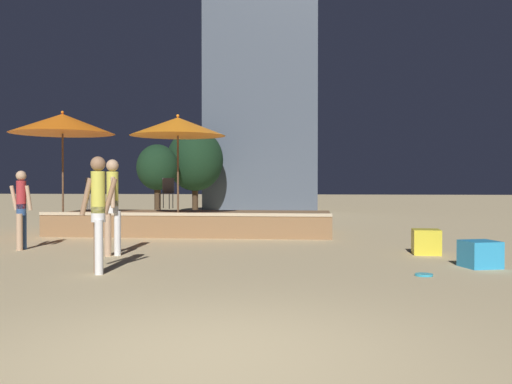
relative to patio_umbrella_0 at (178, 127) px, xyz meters
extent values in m
plane|color=#D1B784|center=(2.57, -9.73, -2.85)|extent=(120.00, 120.00, 0.00)
cube|color=olive|center=(0.15, 1.36, -2.56)|extent=(7.57, 3.08, 0.57)
cube|color=#CCB793|center=(0.15, -0.15, -2.24)|extent=(7.57, 0.12, 0.08)
cylinder|color=brown|center=(0.00, 0.00, -1.54)|extent=(0.05, 0.05, 2.62)
cone|color=orange|center=(0.00, 0.00, 0.00)|extent=(2.45, 2.45, 0.47)
sphere|color=orange|center=(0.00, 0.00, 0.28)|extent=(0.08, 0.08, 0.08)
cylinder|color=brown|center=(-3.17, 0.20, -1.49)|extent=(0.05, 0.05, 2.72)
cone|color=orange|center=(-3.17, 0.20, 0.13)|extent=(2.72, 2.72, 0.53)
sphere|color=orange|center=(-3.17, 0.20, 0.43)|extent=(0.08, 0.08, 0.08)
cube|color=yellow|center=(5.69, -2.81, -2.60)|extent=(0.55, 0.55, 0.50)
cube|color=#2D9EDB|center=(6.25, -4.50, -2.63)|extent=(0.68, 0.68, 0.45)
cylinder|color=tan|center=(-0.50, -3.69, -2.42)|extent=(0.13, 0.13, 0.87)
cylinder|color=white|center=(-0.33, -3.62, -2.42)|extent=(0.13, 0.13, 0.87)
cylinder|color=white|center=(-0.41, -3.65, -1.90)|extent=(0.22, 0.22, 0.24)
cylinder|color=#D8D14C|center=(-0.41, -3.65, -1.55)|extent=(0.22, 0.22, 0.67)
cylinder|color=tan|center=(-0.35, -3.82, -1.61)|extent=(0.14, 0.20, 0.60)
cylinder|color=tan|center=(-0.48, -3.48, -1.61)|extent=(0.11, 0.11, 0.59)
sphere|color=tan|center=(-0.41, -3.65, -1.10)|extent=(0.24, 0.24, 0.24)
cylinder|color=white|center=(0.16, -5.85, -2.43)|extent=(0.13, 0.13, 0.85)
cylinder|color=#997051|center=(0.08, -5.69, -2.43)|extent=(0.13, 0.13, 0.85)
cylinder|color=white|center=(0.12, -5.77, -1.92)|extent=(0.22, 0.22, 0.24)
cylinder|color=#D8D14C|center=(0.12, -5.77, -1.57)|extent=(0.22, 0.22, 0.65)
cylinder|color=#997051|center=(0.28, -5.69, -1.64)|extent=(0.24, 0.17, 0.58)
cylinder|color=#997051|center=(-0.04, -5.85, -1.64)|extent=(0.22, 0.16, 0.58)
sphere|color=#997051|center=(0.12, -5.77, -1.13)|extent=(0.23, 0.23, 0.23)
cylinder|color=#2D4C7F|center=(-2.67, -2.83, -2.46)|extent=(0.13, 0.13, 0.77)
cylinder|color=tan|center=(-2.67, -3.00, -2.46)|extent=(0.13, 0.13, 0.77)
cylinder|color=#2D4C7F|center=(-2.67, -2.92, -2.00)|extent=(0.20, 0.20, 0.24)
cylinder|color=#B22D33|center=(-2.67, -2.92, -1.68)|extent=(0.20, 0.20, 0.59)
cylinder|color=tan|center=(-2.83, -2.92, -1.75)|extent=(0.18, 0.08, 0.53)
cylinder|color=tan|center=(-2.50, -2.92, -1.75)|extent=(0.15, 0.08, 0.53)
sphere|color=tan|center=(-2.67, -2.92, -1.28)|extent=(0.21, 0.21, 0.21)
cylinder|color=#47474C|center=(-2.53, 1.05, -1.97)|extent=(0.02, 0.02, 0.45)
cylinder|color=#47474C|center=(-2.59, 1.34, -1.97)|extent=(0.02, 0.02, 0.45)
cylinder|color=#47474C|center=(-2.82, 0.98, -1.97)|extent=(0.02, 0.02, 0.45)
cylinder|color=#47474C|center=(-2.89, 1.27, -1.97)|extent=(0.02, 0.02, 0.45)
cylinder|color=#47474C|center=(-2.71, 1.16, -1.75)|extent=(0.40, 0.40, 0.02)
cube|color=#47474C|center=(-2.87, 1.12, -1.52)|extent=(0.11, 0.36, 0.45)
cylinder|color=#47474C|center=(-1.01, 1.89, -1.97)|extent=(0.02, 0.02, 0.45)
cylinder|color=#47474C|center=(-0.71, 1.86, -1.97)|extent=(0.02, 0.02, 0.45)
cylinder|color=#47474C|center=(-0.97, 2.19, -1.97)|extent=(0.02, 0.02, 0.45)
cylinder|color=#47474C|center=(-0.68, 2.16, -1.97)|extent=(0.02, 0.02, 0.45)
cylinder|color=#47474C|center=(-0.84, 2.03, -1.75)|extent=(0.40, 0.40, 0.02)
cube|color=#47474C|center=(-0.82, 2.20, -1.52)|extent=(0.36, 0.07, 0.45)
cylinder|color=#33B2D8|center=(5.14, -5.48, -2.83)|extent=(0.27, 0.27, 0.03)
cylinder|color=#3D2B1C|center=(-2.02, 11.75, -2.21)|extent=(0.28, 0.28, 1.27)
ellipsoid|color=black|center=(-2.02, 11.75, -0.40)|extent=(2.62, 2.62, 2.88)
cylinder|color=#3D2B1C|center=(-3.27, 9.82, -2.22)|extent=(0.28, 0.28, 1.25)
ellipsoid|color=black|center=(-3.27, 9.82, -0.78)|extent=(1.81, 1.81, 1.99)
cube|color=#4C5666|center=(0.84, 14.99, 3.03)|extent=(5.66, 3.49, 11.75)
camera|label=1|loc=(3.46, -14.35, -1.41)|focal=40.00mm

